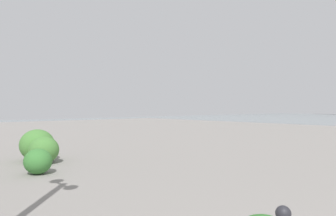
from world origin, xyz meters
name	(u,v)px	position (x,y,z in m)	size (l,w,h in m)	color
shrub_low	(37,145)	(9.72, -1.50, 0.46)	(1.08, 0.97, 0.92)	#477F38
shrub_wide	(44,150)	(9.10, -1.48, 0.38)	(0.88, 0.80, 0.75)	#477F38
shrub_tall	(38,161)	(7.79, -0.87, 0.30)	(0.70, 0.63, 0.60)	#387533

